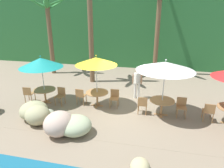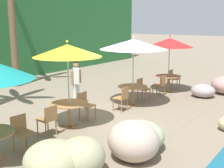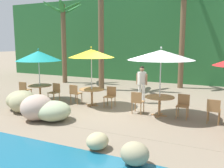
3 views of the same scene
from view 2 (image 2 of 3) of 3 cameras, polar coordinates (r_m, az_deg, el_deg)
name	(u,v)px [view 2 (image 2 of 3)]	position (r m, az deg, el deg)	size (l,w,h in m)	color
ground_plane	(105,115)	(10.02, -1.46, -6.02)	(120.00, 120.00, 0.00)	gray
terrace_deck	(104,115)	(10.02, -1.46, -6.00)	(18.00, 5.20, 0.01)	gray
rock_seawall	(153,125)	(8.10, 7.92, -7.89)	(15.81, 3.43, 0.92)	#A8B58D
chair_teal_seaward	(21,130)	(7.56, -17.08, -8.52)	(0.45, 0.46, 0.87)	#9E7042
umbrella_yellow	(67,51)	(8.52, -8.59, 6.37)	(1.97, 1.97, 2.58)	silver
dining_table_yellow	(69,107)	(8.83, -8.25, -4.46)	(1.10, 1.10, 0.74)	#A37547
chair_yellow_seaward	(85,104)	(9.54, -5.23, -3.79)	(0.44, 0.44, 0.87)	#9E7042
chair_yellow_inland	(49,118)	(8.27, -12.15, -6.49)	(0.44, 0.45, 0.87)	#9E7042
umbrella_white	(133,44)	(10.79, 4.17, 7.67)	(2.45, 2.45, 2.60)	silver
dining_table_white	(133,89)	(11.04, 4.04, -1.05)	(1.10, 1.10, 0.74)	#A37547
chair_white_seaward	(142,88)	(11.82, 5.81, -0.72)	(0.42, 0.43, 0.87)	#9E7042
chair_white_inland	(122,97)	(10.32, 2.00, -2.53)	(0.42, 0.43, 0.87)	#9E7042
umbrella_red	(170,43)	(13.16, 11.08, 7.86)	(2.02, 2.02, 2.52)	silver
dining_table_red	(168,79)	(13.36, 10.81, 1.04)	(1.10, 1.10, 0.74)	#A37547
chair_red_seaward	(173,78)	(14.20, 11.67, 1.23)	(0.45, 0.46, 0.87)	#9E7042
chair_red_inland	(160,84)	(12.61, 9.33, -0.02)	(0.44, 0.45, 0.87)	#9E7042
palm_tree_third	(11,1)	(14.92, -18.89, 14.86)	(3.10, 3.08, 6.20)	brown
waiter_in_white	(76,80)	(10.95, -6.93, 0.77)	(0.52, 0.39, 1.70)	white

